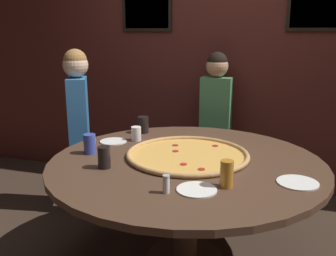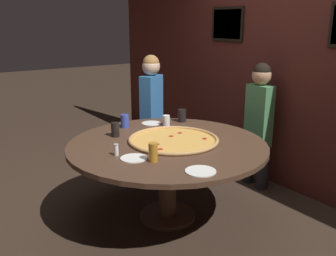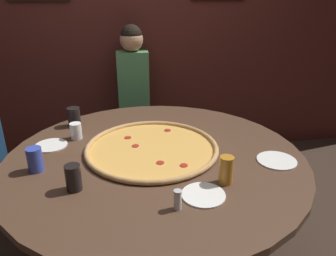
{
  "view_description": "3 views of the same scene",
  "coord_description": "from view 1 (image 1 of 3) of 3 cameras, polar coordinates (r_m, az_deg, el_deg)",
  "views": [
    {
      "loc": [
        0.57,
        -2.22,
        1.54
      ],
      "look_at": [
        -0.12,
        -0.01,
        0.95
      ],
      "focal_mm": 40.0,
      "sensor_mm": 36.0,
      "label": 1
    },
    {
      "loc": [
        2.58,
        -1.82,
        1.78
      ],
      "look_at": [
        0.01,
        0.0,
        0.88
      ],
      "focal_mm": 40.0,
      "sensor_mm": 36.0,
      "label": 2
    },
    {
      "loc": [
        -0.22,
        -1.71,
        1.66
      ],
      "look_at": [
        0.1,
        0.1,
        0.87
      ],
      "focal_mm": 35.0,
      "sensor_mm": 36.0,
      "label": 3
    }
  ],
  "objects": [
    {
      "name": "back_wall",
      "position": [
        3.76,
        8.77,
        10.61
      ],
      "size": [
        6.4,
        0.08,
        2.6
      ],
      "color": "#4C1E19",
      "rests_on": "ground_plane"
    },
    {
      "name": "dining_table",
      "position": [
        2.47,
        2.76,
        -7.36
      ],
      "size": [
        1.77,
        1.77,
        0.74
      ],
      "color": "#4C3323",
      "rests_on": "ground_plane"
    },
    {
      "name": "giant_pizza",
      "position": [
        2.5,
        3.01,
        -4.05
      ],
      "size": [
        0.82,
        0.82,
        0.03
      ],
      "color": "#E5A84C",
      "rests_on": "dining_table"
    },
    {
      "name": "drink_cup_near_left",
      "position": [
        2.59,
        -11.83,
        -2.39
      ],
      "size": [
        0.08,
        0.08,
        0.13
      ],
      "primitive_type": "cylinder",
      "color": "#384CB7",
      "rests_on": "dining_table"
    },
    {
      "name": "drink_cup_far_left",
      "position": [
        2.85,
        -4.87,
        -0.86
      ],
      "size": [
        0.07,
        0.07,
        0.11
      ],
      "primitive_type": "cylinder",
      "color": "white",
      "rests_on": "dining_table"
    },
    {
      "name": "drink_cup_beside_pizza",
      "position": [
        3.07,
        -3.81,
        0.5
      ],
      "size": [
        0.09,
        0.09,
        0.14
      ],
      "primitive_type": "cylinder",
      "color": "black",
      "rests_on": "dining_table"
    },
    {
      "name": "drink_cup_front_edge",
      "position": [
        2.02,
        8.93,
        -6.93
      ],
      "size": [
        0.07,
        0.07,
        0.15
      ],
      "primitive_type": "cylinder",
      "color": "#BC7A23",
      "rests_on": "dining_table"
    },
    {
      "name": "drink_cup_by_shaker",
      "position": [
        2.3,
        -9.71,
        -4.43
      ],
      "size": [
        0.08,
        0.08,
        0.13
      ],
      "primitive_type": "cylinder",
      "color": "black",
      "rests_on": "dining_table"
    },
    {
      "name": "white_plate_beside_cup",
      "position": [
        1.99,
        4.39,
        -9.34
      ],
      "size": [
        0.21,
        0.21,
        0.01
      ],
      "primitive_type": "cylinder",
      "color": "white",
      "rests_on": "dining_table"
    },
    {
      "name": "white_plate_near_front",
      "position": [
        2.85,
        -8.33,
        -2.02
      ],
      "size": [
        0.2,
        0.2,
        0.01
      ],
      "primitive_type": "cylinder",
      "color": "white",
      "rests_on": "dining_table"
    },
    {
      "name": "white_plate_far_back",
      "position": [
        2.19,
        19.15,
        -7.87
      ],
      "size": [
        0.23,
        0.23,
        0.01
      ],
      "primitive_type": "cylinder",
      "color": "white",
      "rests_on": "dining_table"
    },
    {
      "name": "condiment_shaker",
      "position": [
        1.93,
        -0.28,
        -8.54
      ],
      "size": [
        0.04,
        0.04,
        0.1
      ],
      "color": "silver",
      "rests_on": "dining_table"
    },
    {
      "name": "diner_centre_back",
      "position": [
        3.59,
        7.27,
        1.96
      ],
      "size": [
        0.34,
        0.21,
        1.37
      ],
      "rotation": [
        0.0,
        0.0,
        3.11
      ],
      "color": "#232328",
      "rests_on": "ground_plane"
    },
    {
      "name": "diner_far_right",
      "position": [
        3.32,
        -13.43,
        1.08
      ],
      "size": [
        0.27,
        0.37,
        1.41
      ],
      "rotation": [
        0.0,
        0.0,
        2.03
      ],
      "color": "#232328",
      "rests_on": "ground_plane"
    }
  ]
}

